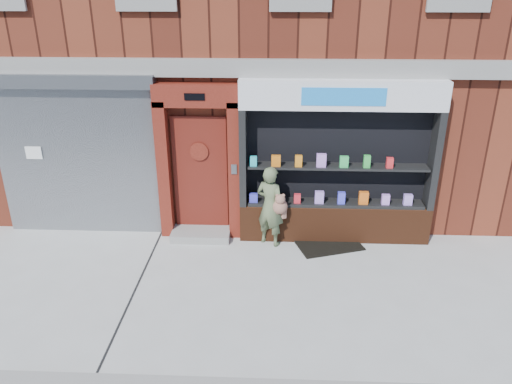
{
  "coord_description": "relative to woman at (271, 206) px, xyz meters",
  "views": [
    {
      "loc": [
        0.65,
        -6.62,
        4.56
      ],
      "look_at": [
        0.33,
        1.0,
        1.27
      ],
      "focal_mm": 35.0,
      "sensor_mm": 36.0,
      "label": 1
    }
  ],
  "objects": [
    {
      "name": "building",
      "position": [
        -0.58,
        4.45,
        3.24
      ],
      "size": [
        12.0,
        8.16,
        8.0
      ],
      "color": "#4B1B11",
      "rests_on": "ground"
    },
    {
      "name": "ground",
      "position": [
        -0.58,
        -1.54,
        -0.76
      ],
      "size": [
        80.0,
        80.0,
        0.0
      ],
      "primitive_type": "plane",
      "color": "#9E9E99",
      "rests_on": "ground"
    },
    {
      "name": "doormat",
      "position": [
        1.06,
        0.01,
        -0.75
      ],
      "size": [
        1.34,
        1.12,
        0.03
      ],
      "primitive_type": "cube",
      "rotation": [
        0.0,
        0.0,
        0.32
      ],
      "color": "black",
      "rests_on": "ground"
    },
    {
      "name": "shutter_bay",
      "position": [
        -3.58,
        0.38,
        0.96
      ],
      "size": [
        3.1,
        0.3,
        3.04
      ],
      "color": "gray",
      "rests_on": "ground"
    },
    {
      "name": "woman",
      "position": [
        0.0,
        0.0,
        0.0
      ],
      "size": [
        0.66,
        0.59,
        1.52
      ],
      "color": "#586643",
      "rests_on": "ground"
    },
    {
      "name": "pharmacy_bay",
      "position": [
        1.17,
        0.27,
        0.61
      ],
      "size": [
        3.5,
        0.41,
        3.0
      ],
      "color": "#502613",
      "rests_on": "ground"
    },
    {
      "name": "red_door_bay",
      "position": [
        -1.33,
        0.32,
        0.69
      ],
      "size": [
        1.52,
        0.58,
        2.9
      ],
      "color": "#55160E",
      "rests_on": "ground"
    }
  ]
}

